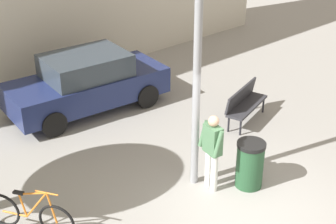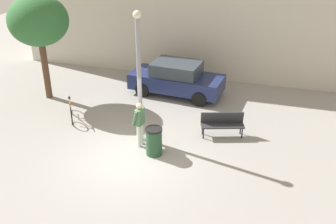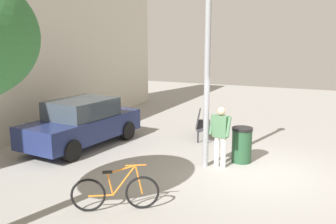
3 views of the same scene
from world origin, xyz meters
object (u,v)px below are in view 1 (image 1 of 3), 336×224
(lamppost, at_px, (197,64))
(parked_car_navy, at_px, (87,82))
(bicycle_orange, at_px, (30,215))
(trash_bin, at_px, (250,164))
(person_by_lamppost, at_px, (212,148))
(park_bench, at_px, (244,102))

(lamppost, xyz_separation_m, parked_car_navy, (0.18, 4.31, -1.87))
(bicycle_orange, xyz_separation_m, trash_bin, (4.08, -1.61, 0.13))
(lamppost, distance_m, person_by_lamppost, 1.73)
(person_by_lamppost, xyz_separation_m, trash_bin, (0.67, -0.44, -0.46))
(lamppost, distance_m, bicycle_orange, 4.09)
(person_by_lamppost, distance_m, parked_car_navy, 4.70)
(parked_car_navy, relative_size, trash_bin, 4.29)
(lamppost, height_order, person_by_lamppost, lamppost)
(lamppost, xyz_separation_m, person_by_lamppost, (0.10, -0.39, -1.68))
(person_by_lamppost, bearing_deg, park_bench, 29.21)
(lamppost, bearing_deg, parked_car_navy, 87.61)
(lamppost, bearing_deg, bicycle_orange, 166.62)
(bicycle_orange, relative_size, trash_bin, 1.55)
(bicycle_orange, bearing_deg, parked_car_navy, 45.24)
(lamppost, bearing_deg, person_by_lamppost, -75.37)
(trash_bin, bearing_deg, park_bench, 43.71)
(trash_bin, bearing_deg, person_by_lamppost, 146.85)
(park_bench, relative_size, trash_bin, 1.65)
(bicycle_orange, xyz_separation_m, parked_car_navy, (3.49, 3.52, 0.39))
(lamppost, height_order, park_bench, lamppost)
(bicycle_orange, bearing_deg, park_bench, 3.21)
(parked_car_navy, bearing_deg, trash_bin, -83.45)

